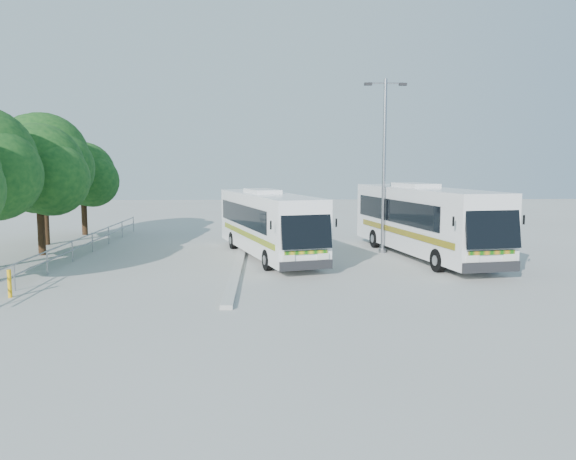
{
  "coord_description": "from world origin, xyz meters",
  "views": [
    {
      "loc": [
        -1.05,
        -22.93,
        4.43
      ],
      "look_at": [
        -0.11,
        1.24,
        1.64
      ],
      "focal_mm": 35.0,
      "sensor_mm": 36.0,
      "label": 1
    }
  ],
  "objects_px": {
    "tree_far_c": "(40,169)",
    "lamppost": "(384,158)",
    "coach_adjacent": "(423,219)",
    "bollard": "(10,284)",
    "coach_main": "(267,222)",
    "tree_far_e": "(84,174)",
    "tree_far_d": "(44,158)"
  },
  "relations": [
    {
      "from": "tree_far_c",
      "to": "lamppost",
      "type": "bearing_deg",
      "value": 0.2
    },
    {
      "from": "tree_far_e",
      "to": "coach_adjacent",
      "type": "xyz_separation_m",
      "value": [
        19.16,
        -9.47,
        -2.05
      ]
    },
    {
      "from": "tree_far_c",
      "to": "tree_far_e",
      "type": "xyz_separation_m",
      "value": [
        -0.51,
        8.2,
        -0.37
      ]
    },
    {
      "from": "tree_far_e",
      "to": "coach_adjacent",
      "type": "bearing_deg",
      "value": -26.3
    },
    {
      "from": "lamppost",
      "to": "bollard",
      "type": "bearing_deg",
      "value": -148.49
    },
    {
      "from": "coach_main",
      "to": "bollard",
      "type": "distance_m",
      "value": 12.02
    },
    {
      "from": "coach_main",
      "to": "lamppost",
      "type": "relative_size",
      "value": 1.29
    },
    {
      "from": "tree_far_d",
      "to": "coach_main",
      "type": "xyz_separation_m",
      "value": [
        12.32,
        -4.65,
        -3.13
      ]
    },
    {
      "from": "tree_far_e",
      "to": "coach_main",
      "type": "distance_m",
      "value": 14.97
    },
    {
      "from": "tree_far_d",
      "to": "coach_main",
      "type": "relative_size",
      "value": 0.65
    },
    {
      "from": "coach_adjacent",
      "to": "tree_far_c",
      "type": "bearing_deg",
      "value": 165.93
    },
    {
      "from": "coach_main",
      "to": "coach_adjacent",
      "type": "height_order",
      "value": "coach_adjacent"
    },
    {
      "from": "bollard",
      "to": "tree_far_d",
      "type": "bearing_deg",
      "value": 105.7
    },
    {
      "from": "coach_main",
      "to": "bollard",
      "type": "relative_size",
      "value": 11.79
    },
    {
      "from": "tree_far_c",
      "to": "tree_far_d",
      "type": "distance_m",
      "value": 3.93
    },
    {
      "from": "tree_far_d",
      "to": "lamppost",
      "type": "height_order",
      "value": "lamppost"
    },
    {
      "from": "coach_main",
      "to": "lamppost",
      "type": "distance_m",
      "value": 6.71
    },
    {
      "from": "tree_far_c",
      "to": "tree_far_e",
      "type": "distance_m",
      "value": 8.22
    },
    {
      "from": "lamppost",
      "to": "bollard",
      "type": "distance_m",
      "value": 17.76
    },
    {
      "from": "tree_far_d",
      "to": "coach_main",
      "type": "bearing_deg",
      "value": -20.69
    },
    {
      "from": "tree_far_e",
      "to": "tree_far_c",
      "type": "bearing_deg",
      "value": -86.46
    },
    {
      "from": "tree_far_c",
      "to": "coach_adjacent",
      "type": "bearing_deg",
      "value": -3.89
    },
    {
      "from": "tree_far_d",
      "to": "coach_adjacent",
      "type": "distance_m",
      "value": 20.67
    },
    {
      "from": "tree_far_c",
      "to": "coach_main",
      "type": "relative_size",
      "value": 0.58
    },
    {
      "from": "tree_far_c",
      "to": "tree_far_d",
      "type": "xyz_separation_m",
      "value": [
        -1.19,
        3.7,
        0.56
      ]
    },
    {
      "from": "coach_adjacent",
      "to": "bollard",
      "type": "height_order",
      "value": "coach_adjacent"
    },
    {
      "from": "coach_adjacent",
      "to": "coach_main",
      "type": "bearing_deg",
      "value": 167.44
    },
    {
      "from": "tree_far_d",
      "to": "lamppost",
      "type": "bearing_deg",
      "value": -11.33
    },
    {
      "from": "tree_far_e",
      "to": "lamppost",
      "type": "relative_size",
      "value": 0.68
    },
    {
      "from": "lamppost",
      "to": "bollard",
      "type": "height_order",
      "value": "lamppost"
    },
    {
      "from": "tree_far_d",
      "to": "coach_main",
      "type": "distance_m",
      "value": 13.54
    },
    {
      "from": "tree_far_d",
      "to": "bollard",
      "type": "relative_size",
      "value": 7.69
    }
  ]
}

